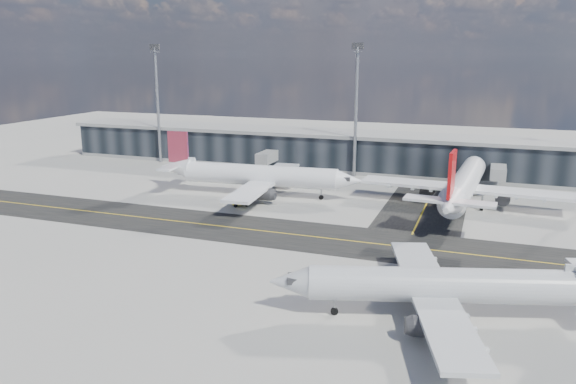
# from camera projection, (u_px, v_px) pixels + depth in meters

# --- Properties ---
(ground) EXTENTS (300.00, 300.00, 0.00)m
(ground) POSITION_uv_depth(u_px,v_px,m) (277.00, 242.00, 81.50)
(ground) COLOR gray
(ground) RESTS_ON ground
(taxiway_lanes) EXTENTS (180.00, 63.00, 0.03)m
(taxiway_lanes) POSITION_uv_depth(u_px,v_px,m) (324.00, 224.00, 90.01)
(taxiway_lanes) COLOR black
(taxiway_lanes) RESTS_ON ground
(terminal_concourse) EXTENTS (152.00, 19.80, 8.80)m
(terminal_concourse) POSITION_uv_depth(u_px,v_px,m) (362.00, 153.00, 130.66)
(terminal_concourse) COLOR black
(terminal_concourse) RESTS_ON ground
(floodlight_masts) EXTENTS (102.50, 0.70, 28.90)m
(floodlight_masts) POSITION_uv_depth(u_px,v_px,m) (356.00, 106.00, 121.59)
(floodlight_masts) COLOR gray
(floodlight_masts) RESTS_ON ground
(airliner_af) EXTENTS (40.05, 34.17, 11.86)m
(airliner_af) POSITION_uv_depth(u_px,v_px,m) (257.00, 175.00, 107.38)
(airliner_af) COLOR white
(airliner_af) RESTS_ON ground
(airliner_redtail) EXTENTS (37.30, 43.75, 12.96)m
(airliner_redtail) POSITION_uv_depth(u_px,v_px,m) (464.00, 184.00, 98.42)
(airliner_redtail) COLOR white
(airliner_redtail) RESTS_ON ground
(airliner_near) EXTENTS (35.44, 30.54, 10.69)m
(airliner_near) POSITION_uv_depth(u_px,v_px,m) (446.00, 286.00, 57.20)
(airliner_near) COLOR #BABDBF
(airliner_near) RESTS_ON ground
(baggage_tug) EXTENTS (3.35, 2.89, 1.92)m
(baggage_tug) POSITION_uv_depth(u_px,v_px,m) (242.00, 201.00, 100.43)
(baggage_tug) COLOR #FAEE0D
(baggage_tug) RESTS_ON ground
(service_van) EXTENTS (5.37, 5.80, 1.51)m
(service_van) POSITION_uv_depth(u_px,v_px,m) (473.00, 190.00, 109.55)
(service_van) COLOR white
(service_van) RESTS_ON ground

